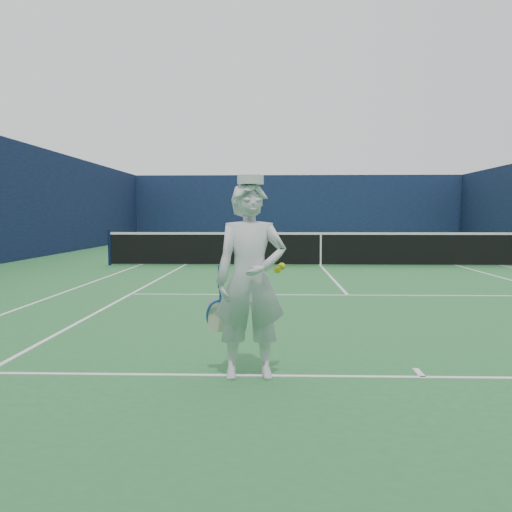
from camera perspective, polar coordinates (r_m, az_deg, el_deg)
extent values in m
plane|color=#296C34|center=(17.21, 6.48, -0.98)|extent=(80.00, 80.00, 0.00)
cube|color=white|center=(29.05, 4.62, 1.06)|extent=(11.03, 0.06, 0.01)
cube|color=white|center=(5.59, 16.37, -11.55)|extent=(11.03, 0.06, 0.01)
cube|color=white|center=(17.65, -11.57, -0.90)|extent=(0.06, 23.83, 0.01)
cube|color=white|center=(18.48, 23.69, -0.94)|extent=(0.06, 23.83, 0.01)
cube|color=white|center=(17.38, -7.18, -0.93)|extent=(0.06, 23.77, 0.01)
cube|color=white|center=(18.01, 19.64, -0.95)|extent=(0.06, 23.77, 0.01)
cube|color=white|center=(23.58, 5.25, 0.38)|extent=(8.23, 0.06, 0.01)
cube|color=white|center=(10.88, 9.15, -3.88)|extent=(8.23, 0.06, 0.01)
cube|color=white|center=(17.21, 6.48, -0.97)|extent=(0.06, 12.80, 0.01)
cube|color=white|center=(28.90, 4.64, 1.05)|extent=(0.06, 0.30, 0.01)
cube|color=white|center=(5.73, 15.99, -11.16)|extent=(0.06, 0.30, 0.01)
cube|color=#0F1A38|center=(35.13, 4.17, 4.83)|extent=(20.12, 0.12, 4.00)
cylinder|color=#141E4C|center=(17.84, -14.44, 0.82)|extent=(0.09, 0.09, 1.07)
cube|color=black|center=(17.18, 6.49, 0.68)|extent=(12.79, 0.02, 0.92)
cube|color=white|center=(17.16, 6.50, 2.25)|extent=(12.79, 0.04, 0.07)
cube|color=white|center=(17.18, 6.49, 0.58)|extent=(0.05, 0.03, 0.94)
imported|color=silver|center=(5.22, -0.55, -2.48)|extent=(0.70, 0.50, 1.79)
cylinder|color=white|center=(5.20, -0.56, 7.62)|extent=(0.24, 0.24, 0.08)
cube|color=white|center=(5.32, -0.67, 7.21)|extent=(0.19, 0.12, 0.02)
cylinder|color=navy|center=(5.28, -3.65, -2.09)|extent=(0.04, 0.09, 0.22)
cube|color=#1D499F|center=(5.36, -3.58, -3.93)|extent=(0.02, 0.02, 0.14)
torus|color=#1D499F|center=(5.45, -3.66, -5.97)|extent=(0.30, 0.13, 0.29)
cube|color=beige|center=(5.45, -3.66, -5.97)|extent=(0.22, 0.03, 0.30)
sphere|color=yellow|center=(5.34, 2.15, -1.37)|extent=(0.07, 0.07, 0.07)
sphere|color=yellow|center=(5.36, 2.60, -1.03)|extent=(0.07, 0.07, 0.07)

